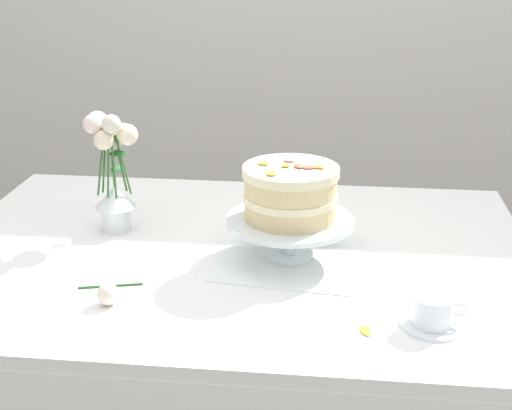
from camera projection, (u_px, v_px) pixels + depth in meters
dining_table at (233, 289)px, 1.73m from camera, size 1.40×1.00×0.74m
linen_napkin at (289, 258)px, 1.68m from camera, size 0.35×0.35×0.00m
cake_stand at (290, 225)px, 1.65m from camera, size 0.29×0.29×0.10m
layer_cake at (290, 192)px, 1.62m from camera, size 0.22×0.22×0.13m
flower_vase at (113, 169)px, 1.79m from camera, size 0.13×0.11×0.30m
teacup at (433, 313)px, 1.38m from camera, size 0.12×0.12×0.07m
fallen_rose at (108, 294)px, 1.47m from camera, size 0.13×0.12×0.05m
loose_petal_0 at (366, 330)px, 1.37m from camera, size 0.03×0.04×0.00m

